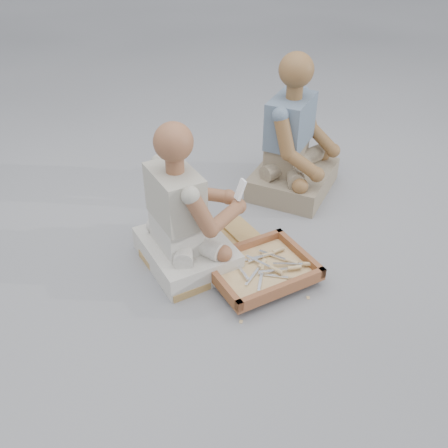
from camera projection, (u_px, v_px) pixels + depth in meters
ground at (255, 283)px, 2.53m from camera, size 60.00×60.00×0.00m
carved_panel at (210, 255)px, 2.68m from camera, size 0.69×0.50×0.04m
tool_tray at (261, 269)px, 2.51m from camera, size 0.56×0.47×0.07m
chisel_0 at (273, 268)px, 2.49m from camera, size 0.07×0.22×0.02m
chisel_1 at (275, 252)px, 2.61m from camera, size 0.22×0.05×0.02m
chisel_2 at (288, 260)px, 2.55m from camera, size 0.10×0.21×0.02m
chisel_3 at (305, 264)px, 2.52m from camera, size 0.18×0.15×0.02m
chisel_4 at (290, 268)px, 2.49m from camera, size 0.20×0.12×0.02m
chisel_5 at (264, 255)px, 2.59m from camera, size 0.22×0.08×0.02m
chisel_6 at (262, 269)px, 2.50m from camera, size 0.17×0.16×0.02m
chisel_7 at (291, 278)px, 2.45m from camera, size 0.16×0.18×0.02m
chisel_8 at (234, 260)px, 2.54m from camera, size 0.07×0.22×0.02m
chisel_9 at (260, 266)px, 2.52m from camera, size 0.21×0.11×0.02m
wood_chip_0 at (249, 244)px, 2.79m from camera, size 0.02×0.02×0.00m
wood_chip_1 at (192, 268)px, 2.62m from camera, size 0.02×0.02×0.00m
wood_chip_2 at (266, 267)px, 2.63m from camera, size 0.02×0.02×0.00m
wood_chip_3 at (308, 298)px, 2.44m from camera, size 0.02×0.02×0.00m
wood_chip_4 at (241, 322)px, 2.30m from camera, size 0.02×0.02×0.00m
wood_chip_5 at (245, 286)px, 2.50m from camera, size 0.02×0.02×0.00m
wood_chip_6 at (265, 260)px, 2.68m from camera, size 0.02×0.02×0.00m
wood_chip_7 at (265, 254)px, 2.72m from camera, size 0.02×0.02×0.00m
wood_chip_8 at (284, 257)px, 2.70m from camera, size 0.02×0.02×0.00m
wood_chip_9 at (277, 233)px, 2.88m from camera, size 0.02×0.02×0.00m
wood_chip_10 at (300, 266)px, 2.64m from camera, size 0.02×0.02×0.00m
wood_chip_11 at (241, 243)px, 2.80m from camera, size 0.02×0.02×0.00m
craftsman at (184, 220)px, 2.51m from camera, size 0.57×0.57×0.80m
companion at (294, 148)px, 3.13m from camera, size 0.71×0.66×0.89m
mobile_phone at (240, 190)px, 2.53m from camera, size 0.06×0.06×0.11m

